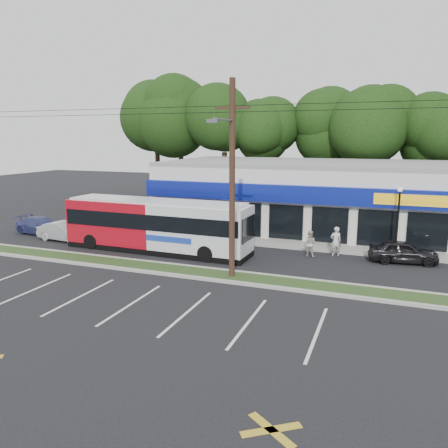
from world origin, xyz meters
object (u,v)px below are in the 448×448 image
Objects in this scene: car_blue at (41,226)px; pedestrian_b at (309,244)px; car_silver at (65,232)px; utility_pole at (228,174)px; car_dark at (403,252)px; lamp_post at (398,213)px; pedestrian_a at (336,241)px; metrobus at (157,224)px.

pedestrian_b reaches higher than car_blue.
car_silver is 17.00m from pedestrian_b.
utility_pole is 18.12m from car_blue.
car_dark is 2.39× the size of pedestrian_b.
lamp_post is 4.16m from pedestrian_a.
lamp_post is 2.59m from car_dark.
pedestrian_a is (-3.48, -1.48, -1.75)m from lamp_post.
utility_pole is at bearing -28.90° from metrobus.
pedestrian_b is at bearing 13.87° from metrobus.
lamp_post reaches higher than pedestrian_a.
utility_pole is 11.76× the size of lamp_post.
car_blue is (-16.80, 4.83, -4.76)m from utility_pole.
car_dark is 0.87× the size of car_blue.
metrobus is 6.72× the size of pedestrian_a.
pedestrian_a is at bearing 15.67° from metrobus.
car_blue is (-3.12, 1.12, -0.03)m from car_silver.
pedestrian_a is 1.65m from pedestrian_b.
utility_pole reaches higher than pedestrian_b.
utility_pole reaches higher than metrobus.
car_silver is 18.56m from pedestrian_a.
lamp_post reaches higher than car_silver.
car_silver is at bearing -15.42° from pedestrian_a.
lamp_post is at bearing -74.04° from car_blue.
metrobus is 11.26m from pedestrian_a.
metrobus is at bearing -87.74° from car_blue.
lamp_post is at bearing 179.32° from pedestrian_a.
pedestrian_b is (20.01, 0.87, 0.16)m from car_blue.
lamp_post is at bearing 17.81° from metrobus.
pedestrian_a reaches higher than car_silver.
car_dark is 0.95× the size of car_silver.
car_silver reaches higher than car_dark.
metrobus reaches higher than car_dark.
car_blue is (-24.97, -3.04, -2.02)m from lamp_post.
pedestrian_b is at bearing 60.63° from utility_pole.
pedestrian_a is (-3.87, 0.11, 0.26)m from car_dark.
car_blue is at bearing 75.36° from car_silver.
lamp_post is 1.04× the size of car_silver.
utility_pole is 30.79× the size of pedestrian_b.
lamp_post is 0.34× the size of metrobus.
lamp_post reaches higher than car_blue.
lamp_post is 2.31× the size of pedestrian_a.
car_dark is (8.56, 6.28, -4.75)m from utility_pole.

